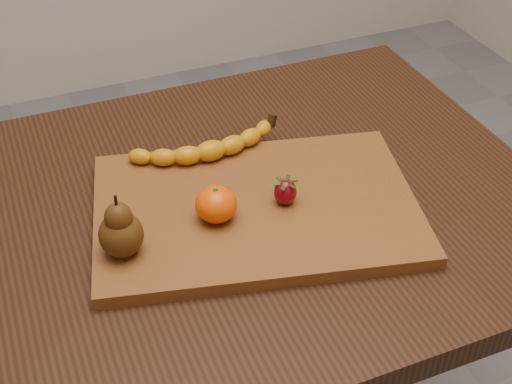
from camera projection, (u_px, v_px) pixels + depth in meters
name	position (u px, v px, depth m)	size (l,w,h in m)	color
table	(210.00, 257.00, 1.08)	(1.00, 0.70, 0.76)	black
cutting_board	(256.00, 209.00, 1.01)	(0.45, 0.30, 0.02)	brown
banana	(211.00, 151.00, 1.07)	(0.20, 0.05, 0.03)	orange
pear	(120.00, 225.00, 0.89)	(0.06, 0.06, 0.09)	#4E2C0C
mandarin	(216.00, 204.00, 0.96)	(0.06, 0.06, 0.05)	#EF4C02
strawberry	(285.00, 191.00, 0.99)	(0.03, 0.03, 0.04)	maroon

